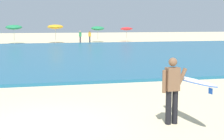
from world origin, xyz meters
The scene contains 9 objects.
ground_plane centered at (0.00, 0.00, 0.00)m, with size 160.00×160.00×0.00m, color beige.
sea centered at (0.00, 19.39, 0.07)m, with size 120.00×28.00×0.14m, color #1E6084.
surfer_with_board centered at (3.44, -0.61, 1.03)m, with size 1.06×2.37×1.73m.
beach_umbrella_1 centered at (-2.68, 35.06, 2.06)m, with size 2.02×2.06×2.43m.
beach_umbrella_2 centered at (2.49, 35.76, 2.10)m, with size 2.05×2.06×2.40m.
beach_umbrella_3 centered at (8.15, 36.01, 1.87)m, with size 1.75×1.79×2.21m.
beach_umbrella_4 centered at (12.44, 36.89, 1.78)m, with size 1.71×1.73×2.05m.
beachgoer_near_row_left centered at (6.82, 34.62, 0.84)m, with size 0.32×0.20×1.58m.
beachgoer_near_row_mid centered at (5.62, 34.85, 0.84)m, with size 0.32×0.20×1.58m.
Camera 1 is at (-0.20, -8.40, 2.60)m, focal length 53.28 mm.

